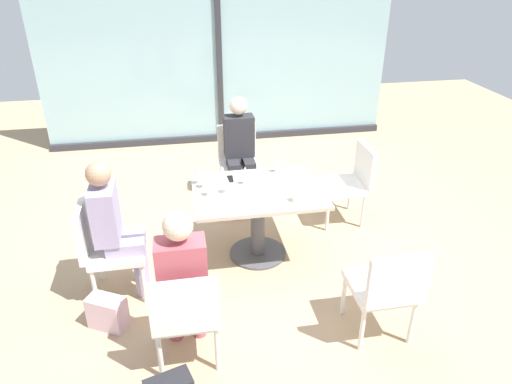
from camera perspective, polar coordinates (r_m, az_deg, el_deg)
ground_plane at (r=4.74m, az=0.21°, el=-7.54°), size 12.00×12.00×0.00m
window_wall_backdrop at (r=7.20m, az=-4.50°, el=15.44°), size 5.19×0.10×2.70m
dining_table_main at (r=4.44m, az=0.23°, el=-1.83°), size 1.20×0.90×0.73m
chair_side_end at (r=4.18m, az=-18.00°, el=-6.15°), size 0.50×0.46×0.87m
chair_near_window at (r=5.59m, az=-2.12°, el=4.11°), size 0.46×0.51×0.87m
chair_front_left at (r=3.38m, az=-8.61°, el=-14.13°), size 0.46×0.50×0.87m
chair_far_right at (r=5.18m, az=11.42°, el=1.55°), size 0.50×0.46×0.87m
chair_front_right at (r=3.67m, az=15.66°, el=-11.04°), size 0.46×0.50×0.87m
person_side_end at (r=4.06m, az=-16.89°, el=-3.67°), size 0.39×0.34×1.26m
person_near_window at (r=5.41m, az=-1.99°, el=5.63°), size 0.34×0.39×1.26m
person_front_left at (r=3.33m, az=-8.94°, el=-10.28°), size 0.34×0.39×1.26m
wine_glass_0 at (r=4.24m, az=-3.68°, el=1.45°), size 0.07×0.07×0.18m
wine_glass_1 at (r=4.39m, az=-1.35°, el=2.49°), size 0.07×0.07×0.18m
wine_glass_2 at (r=4.35m, az=-6.41°, el=2.04°), size 0.07×0.07×0.18m
wine_glass_3 at (r=4.20m, az=-5.80°, el=1.13°), size 0.07×0.07×0.18m
wine_glass_4 at (r=4.64m, az=2.63°, el=3.92°), size 0.07×0.07×0.18m
wine_glass_5 at (r=4.43m, az=-7.06°, el=2.52°), size 0.07×0.07×0.18m
coffee_cup at (r=4.14m, az=4.95°, el=-0.60°), size 0.08×0.08×0.09m
cell_phone_on_table at (r=4.55m, az=-3.25°, el=1.60°), size 0.08×0.15×0.01m
handbag_0 at (r=4.04m, az=-17.68°, el=-13.83°), size 0.34×0.28×0.28m
handbag_1 at (r=5.28m, az=-2.83°, el=-1.70°), size 0.31×0.19×0.28m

